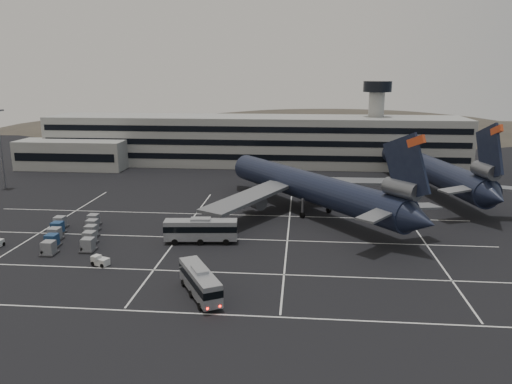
% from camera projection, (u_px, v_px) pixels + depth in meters
% --- Properties ---
extents(ground, '(260.00, 260.00, 0.00)m').
position_uv_depth(ground, '(210.00, 247.00, 77.93)').
color(ground, black).
rests_on(ground, ground).
extents(lane_markings, '(90.00, 55.62, 0.01)m').
position_uv_depth(lane_markings, '(217.00, 245.00, 78.55)').
color(lane_markings, silver).
rests_on(lane_markings, ground).
extents(terminal, '(125.00, 26.00, 24.00)m').
position_uv_depth(terminal, '(244.00, 141.00, 145.41)').
color(terminal, gray).
rests_on(terminal, ground).
extents(hills, '(352.00, 180.00, 44.00)m').
position_uv_depth(hills, '(310.00, 153.00, 243.67)').
color(hills, '#38332B').
rests_on(hills, ground).
extents(trijet_main, '(40.23, 48.91, 18.08)m').
position_uv_depth(trijet_main, '(311.00, 187.00, 94.88)').
color(trijet_main, black).
rests_on(trijet_main, ground).
extents(trijet_far, '(20.41, 57.39, 18.08)m').
position_uv_depth(trijet_far, '(431.00, 169.00, 111.57)').
color(trijet_far, black).
rests_on(trijet_far, ground).
extents(bus_near, '(7.06, 10.20, 3.64)m').
position_uv_depth(bus_near, '(200.00, 281.00, 60.39)').
color(bus_near, gray).
rests_on(bus_near, ground).
extents(bus_far, '(11.79, 3.82, 4.09)m').
position_uv_depth(bus_far, '(201.00, 229.00, 79.29)').
color(bus_far, gray).
rests_on(bus_far, ground).
extents(tug_b, '(2.76, 2.26, 1.54)m').
position_uv_depth(tug_b, '(101.00, 261.00, 70.24)').
color(tug_b, silver).
rests_on(tug_b, ground).
extents(uld_cluster, '(12.55, 17.51, 2.06)m').
position_uv_depth(uld_cluster, '(73.00, 233.00, 81.39)').
color(uld_cluster, '#2D2D30').
rests_on(uld_cluster, ground).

